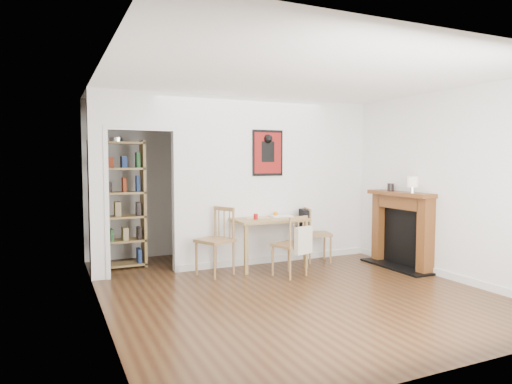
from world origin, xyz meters
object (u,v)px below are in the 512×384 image
bookshelf (118,205)px  mantel_lamp (413,183)px  ceramic_jar_a (391,187)px  chair_front (290,245)px  orange_fruit (276,214)px  chair_right (316,234)px  ceramic_jar_b (390,187)px  fireplace (402,227)px  chair_left (215,241)px  notebook (281,216)px  dining_table (268,224)px  red_glass (256,216)px

bookshelf → mantel_lamp: 4.40m
bookshelf → ceramic_jar_a: size_ratio=16.11×
chair_front → ceramic_jar_a: size_ratio=7.20×
bookshelf → orange_fruit: size_ratio=25.62×
chair_right → ceramic_jar_b: (1.02, -0.56, 0.76)m
chair_right → fireplace: (1.00, -0.86, 0.16)m
fireplace → mantel_lamp: 0.76m
chair_left → ceramic_jar_a: size_ratio=8.04×
notebook → mantel_lamp: size_ratio=1.37×
dining_table → chair_right: chair_right is taller
ceramic_jar_a → ceramic_jar_b: 0.18m
orange_fruit → chair_left: bearing=-167.0°
dining_table → notebook: size_ratio=3.36×
chair_right → red_glass: 1.16m
mantel_lamp → ceramic_jar_a: (-0.01, 0.45, -0.09)m
dining_table → ceramic_jar_b: (1.88, -0.55, 0.55)m
chair_right → notebook: chair_right is taller
notebook → ceramic_jar_b: 1.79m
chair_right → red_glass: bearing=-176.6°
mantel_lamp → ceramic_jar_a: 0.46m
dining_table → chair_front: chair_front is taller
notebook → mantel_lamp: bearing=-39.4°
chair_left → ceramic_jar_b: (2.79, -0.43, 0.73)m
fireplace → ceramic_jar_b: (0.02, 0.30, 0.60)m
chair_front → orange_fruit: size_ratio=11.46×
orange_fruit → ceramic_jar_a: ceramic_jar_a is taller
notebook → ceramic_jar_a: ceramic_jar_a is taller
chair_left → orange_fruit: size_ratio=12.79×
bookshelf → orange_fruit: 2.43m
fireplace → chair_front: bearing=173.1°
chair_front → ceramic_jar_a: 1.90m
mantel_lamp → notebook: bearing=140.6°
ceramic_jar_b → chair_front: bearing=-177.5°
fireplace → notebook: bearing=149.6°
fireplace → red_glass: bearing=159.4°
chair_right → notebook: bearing=172.5°
chair_left → mantel_lamp: (2.68, -1.03, 0.83)m
orange_fruit → notebook: orange_fruit is taller
chair_right → ceramic_jar_b: ceramic_jar_b is taller
chair_left → mantel_lamp: mantel_lamp is taller
dining_table → ceramic_jar_a: (1.77, -0.69, 0.55)m
fireplace → notebook: (-1.59, 0.93, 0.15)m
chair_left → chair_right: chair_left is taller
dining_table → red_glass: 0.28m
ceramic_jar_a → ceramic_jar_b: (0.12, 0.14, -0.01)m
ceramic_jar_b → fireplace: bearing=-93.8°
ceramic_jar_a → red_glass: bearing=162.4°
ceramic_jar_b → chair_left: bearing=171.2°
chair_left → notebook: chair_left is taller
chair_front → notebook: (0.23, 0.71, 0.32)m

